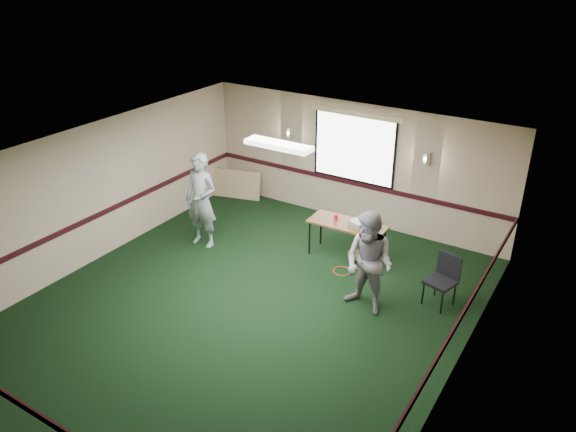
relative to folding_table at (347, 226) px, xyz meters
The scene contains 13 objects.
ground 2.59m from the folding_table, 105.73° to the right, with size 8.00×8.00×0.00m, color black.
room_shell 1.14m from the folding_table, 157.88° to the right, with size 8.00×8.02×8.00m.
folding_table is the anchor object (origin of this frame).
projector 0.24m from the folding_table, ahead, with size 0.29×0.24×0.10m, color gray.
game_console 0.47m from the folding_table, 21.24° to the left, with size 0.19×0.15×0.05m, color silver.
red_cup 0.28m from the folding_table, behind, with size 0.08×0.08×0.11m, color red.
water_bottle 0.51m from the folding_table, 13.02° to the right, with size 0.06×0.06×0.20m, color #84B7D9.
duffel_bag 0.62m from the folding_table, ahead, with size 0.37×0.28×0.26m, color #4A472A.
cable_coil 0.89m from the folding_table, 71.05° to the right, with size 0.34×0.34×0.02m, color #C84719.
folded_table 3.88m from the folding_table, 161.90° to the left, with size 1.35×0.06×0.69m, color tan.
conference_chair 2.18m from the folding_table, 13.69° to the right, with size 0.56×0.57×0.93m.
person_left 2.97m from the folding_table, 159.09° to the right, with size 0.72×0.47×1.98m, color #3C5E85.
person_right 1.78m from the folding_table, 52.08° to the right, with size 0.88×0.69×1.82m, color #7488B5.
Camera 1 is at (4.84, -6.46, 5.68)m, focal length 35.00 mm.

